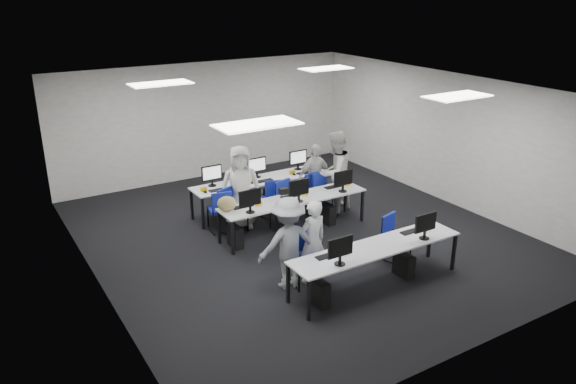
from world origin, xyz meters
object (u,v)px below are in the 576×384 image
chair_3 (277,211)px  chair_7 (312,198)px  chair_4 (318,202)px  chair_5 (220,217)px  chair_1 (395,246)px  desk_mid (294,201)px  student_0 (312,242)px  chair_2 (233,219)px  student_1 (335,172)px  desk_front (377,249)px  chair_6 (276,206)px  chair_0 (306,269)px  student_3 (315,177)px  student_2 (241,187)px  photographer (288,243)px

chair_3 → chair_7: 1.09m
chair_7 → chair_4: bearing=-112.8°
chair_5 → chair_1: bearing=-43.8°
desk_mid → chair_7: 1.32m
desk_mid → student_0: bearing=-113.5°
chair_2 → student_1: 2.54m
desk_front → chair_1: bearing=30.9°
chair_1 → chair_6: size_ratio=0.92×
chair_0 → chair_3: 2.65m
student_3 → chair_3: bearing=-170.8°
student_1 → chair_4: bearing=-16.2°
chair_4 → student_1: size_ratio=0.50×
chair_5 → student_2: student_2 is taller
chair_1 → chair_7: size_ratio=0.90×
chair_6 → chair_7: chair_7 is taller
chair_1 → chair_2: bearing=111.4°
chair_3 → photographer: 2.74m
chair_4 → student_0: size_ratio=0.62×
chair_7 → student_0: size_ratio=0.63×
chair_5 → desk_front: bearing=-61.2°
desk_mid → chair_3: bearing=97.7°
chair_2 → chair_6: 1.14m
desk_front → desk_mid: bearing=90.0°
desk_front → student_0: size_ratio=2.14×
chair_6 → student_3: bearing=-15.3°
chair_3 → photographer: size_ratio=0.56×
chair_4 → student_3: bearing=60.1°
chair_6 → student_0: 2.89m
desk_front → desk_mid: same height
desk_mid → chair_6: size_ratio=3.46×
student_1 → chair_7: bearing=-53.4°
student_2 → student_3: 1.84m
chair_2 → chair_6: chair_6 is taller
chair_5 → student_0: size_ratio=0.60×
chair_2 → photographer: size_ratio=0.57×
chair_5 → student_2: size_ratio=0.51×
chair_1 → desk_front: bearing=-164.8°
chair_0 → student_2: (0.18, 2.76, 0.60)m
chair_4 → chair_1: bearing=-100.7°
student_2 → student_3: bearing=18.5°
desk_mid → chair_5: 1.58m
chair_6 → student_1: student_1 is taller
chair_1 → student_1: bearing=64.8°
chair_5 → photographer: photographer is taller
chair_3 → student_2: size_ratio=0.51×
desk_front → chair_4: (0.94, 3.10, -0.39)m
chair_3 → student_0: student_0 is taller
chair_2 → photographer: (-0.19, -2.50, 0.52)m
chair_7 → photographer: (-2.26, -2.63, 0.51)m
chair_3 → student_3: size_ratio=0.59×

